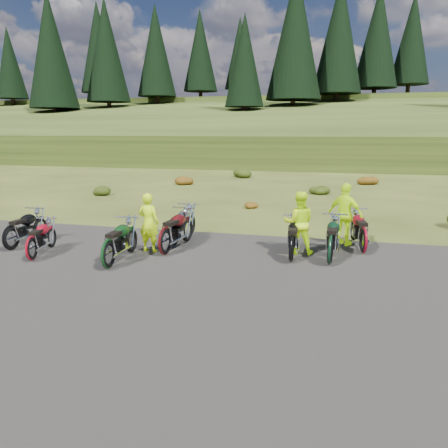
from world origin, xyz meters
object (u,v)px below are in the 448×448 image
(motorcycle_0, at_px, (13,251))
(motorcycle_7, at_px, (329,265))
(motorcycle_3, at_px, (174,247))
(person_middle, at_px, (149,224))

(motorcycle_0, distance_m, motorcycle_7, 9.17)
(motorcycle_7, bearing_deg, motorcycle_0, 98.71)
(motorcycle_0, height_order, motorcycle_3, motorcycle_3)
(motorcycle_3, height_order, motorcycle_7, motorcycle_7)
(motorcycle_0, bearing_deg, motorcycle_3, -72.86)
(motorcycle_3, relative_size, person_middle, 1.28)
(motorcycle_3, distance_m, motorcycle_7, 4.67)
(motorcycle_7, xyz_separation_m, person_middle, (-5.12, 0.01, 0.86))
(motorcycle_3, bearing_deg, motorcycle_0, 110.48)
(motorcycle_3, relative_size, motorcycle_7, 0.99)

